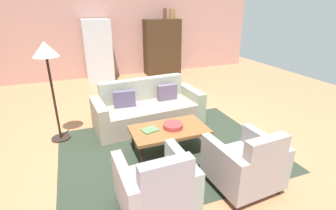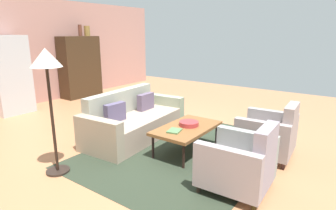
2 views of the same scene
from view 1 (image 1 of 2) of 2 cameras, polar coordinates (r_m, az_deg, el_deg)
name	(u,v)px [view 1 (image 1 of 2)]	position (r m, az deg, el deg)	size (l,w,h in m)	color
ground_plane	(167,129)	(4.90, -0.32, -5.44)	(11.43, 11.43, 0.00)	#B0754E
wall_back	(119,32)	(8.62, -11.14, 15.86)	(9.53, 0.12, 2.80)	tan
area_rug	(168,150)	(4.24, -0.01, -10.16)	(3.40, 2.60, 0.01)	#2B3526
couch	(147,109)	(5.06, -4.72, -1.00)	(2.16, 1.06, 0.86)	gray
coffee_table	(169,130)	(4.00, 0.24, -5.80)	(1.20, 0.70, 0.43)	black
armchair_left	(157,189)	(2.95, -2.47, -18.53)	(0.83, 0.83, 0.88)	black
armchair_right	(247,166)	(3.43, 17.41, -13.03)	(0.85, 0.85, 0.88)	#361F1E
fruit_bowl	(173,126)	(3.99, 1.14, -4.72)	(0.32, 0.32, 0.07)	#A93233
book_stack	(150,130)	(3.92, -4.07, -5.67)	(0.27, 0.23, 0.02)	#527A4B
cabinet	(162,47)	(8.71, -1.33, 12.99)	(1.20, 0.51, 1.80)	#382616
vase_tall	(165,14)	(8.64, -0.72, 20.01)	(0.11, 0.11, 0.33)	brown
vase_round	(172,14)	(8.73, 0.92, 19.93)	(0.18, 0.18, 0.30)	olive
refrigerator	(98,51)	(8.14, -15.60, 11.75)	(0.80, 0.73, 1.85)	#B7BABF
floor_lamp	(47,59)	(4.49, -25.79, 9.38)	(0.40, 0.40, 1.72)	black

